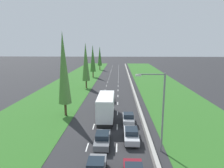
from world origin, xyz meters
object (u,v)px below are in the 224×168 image
Objects in this scene: grey_sedan_centre_lane at (102,139)px; silver_sedan_right_lane at (131,135)px; poplar_tree_fifth at (100,56)px; silver_hatchback_right_lane at (128,118)px; poplar_tree_second at (64,68)px; poplar_tree_fourth at (93,58)px; poplar_tree_third at (86,62)px; grey_hatchback_centre_lane at (96,168)px; black_sedan_centre_lane at (109,98)px; street_light_mast at (160,107)px; white_box_truck_centre_lane at (106,106)px.

silver_sedan_right_lane is (3.51, 1.28, 0.00)m from grey_sedan_centre_lane.
silver_sedan_right_lane is at bearing -81.40° from poplar_tree_fifth.
poplar_tree_second is at bearing 163.06° from silver_hatchback_right_lane.
poplar_tree_fourth is (-7.83, 51.29, 6.25)m from grey_sedan_centre_lane.
poplar_tree_fourth is at bearing 91.83° from poplar_tree_third.
poplar_tree_second is 41.22m from poplar_tree_fourth.
grey_sedan_centre_lane is at bearing -54.53° from poplar_tree_second.
grey_sedan_centre_lane is at bearing 89.03° from grey_hatchback_centre_lane.
grey_sedan_centre_lane and black_sedan_centre_lane have the same top height.
street_light_mast is at bearing -79.50° from poplar_tree_fifth.
street_light_mast reaches higher than grey_hatchback_centre_lane.
poplar_tree_fourth is 22.33m from poplar_tree_fifth.
poplar_tree_fourth is at bearing 104.19° from silver_hatchback_right_lane.
poplar_tree_third reaches higher than silver_sedan_right_lane.
grey_sedan_centre_lane is 1.00× the size of silver_sedan_right_lane.
grey_sedan_centre_lane is at bearing -84.24° from poplar_tree_fifth.
poplar_tree_second is (-10.70, 8.81, 7.34)m from silver_sedan_right_lane.
silver_sedan_right_lane is 1.15× the size of silver_hatchback_right_lane.
poplar_tree_fourth is (-11.24, 44.42, 6.22)m from silver_hatchback_right_lane.
poplar_tree_fifth is (-10.93, 72.33, 5.96)m from silver_sedan_right_lane.
poplar_tree_fifth is 1.27× the size of street_light_mast.
silver_hatchback_right_lane reaches higher than grey_sedan_centre_lane.
silver_sedan_right_lane and black_sedan_centre_lane have the same top height.
grey_sedan_centre_lane is 1.00× the size of black_sedan_centre_lane.
black_sedan_centre_lane is 55.41m from poplar_tree_fifth.
poplar_tree_fourth is at bearing -91.06° from poplar_tree_fifth.
poplar_tree_fifth is (-7.42, 73.61, 5.96)m from grey_sedan_centre_lane.
black_sedan_centre_lane is at bearing 51.91° from poplar_tree_second.
grey_sedan_centre_lane is 74.22m from poplar_tree_fifth.
poplar_tree_fourth is (-0.62, 19.37, -0.33)m from poplar_tree_third.
grey_hatchback_centre_lane is 0.87× the size of grey_sedan_centre_lane.
grey_hatchback_centre_lane is at bearing -82.28° from poplar_tree_fourth.
silver_sedan_right_lane is at bearing -78.14° from black_sedan_centre_lane.
silver_hatchback_right_lane is (3.50, 12.60, 0.00)m from grey_hatchback_centre_lane.
silver_sedan_right_lane is at bearing -63.71° from white_box_truck_centre_lane.
black_sedan_centre_lane is at bearing -76.71° from poplar_tree_fourth.
white_box_truck_centre_lane reaches higher than black_sedan_centre_lane.
grey_sedan_centre_lane is 1.15× the size of silver_hatchback_right_lane.
poplar_tree_third is (-7.12, 37.66, 6.56)m from grey_hatchback_centre_lane.
grey_hatchback_centre_lane is 0.43× the size of street_light_mast.
grey_hatchback_centre_lane is at bearing -105.53° from silver_hatchback_right_lane.
poplar_tree_third is (-0.02, 21.83, -0.75)m from poplar_tree_second.
poplar_tree_third is 41.69m from poplar_tree_fifth.
black_sedan_centre_lane is 33.76m from poplar_tree_fourth.
grey_sedan_centre_lane is 7.89m from street_light_mast.
grey_sedan_centre_lane is 19.00m from black_sedan_centre_lane.
poplar_tree_second is 1.12× the size of poplar_tree_third.
poplar_tree_fifth is at bearing 95.76° from grey_sedan_centre_lane.
black_sedan_centre_lane is (-0.11, 24.73, -0.02)m from grey_hatchback_centre_lane.
poplar_tree_second is at bearing 125.47° from grey_sedan_centre_lane.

